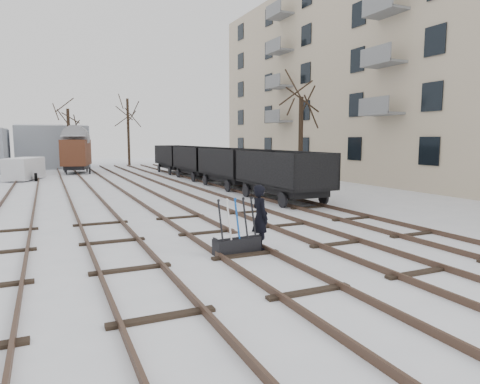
# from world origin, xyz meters

# --- Properties ---
(ground) EXTENTS (120.00, 120.00, 0.00)m
(ground) POSITION_xyz_m (0.00, 0.00, 0.00)
(ground) COLOR white
(ground) RESTS_ON ground
(tracks) EXTENTS (13.90, 52.00, 0.16)m
(tracks) POSITION_xyz_m (-0.00, 13.67, 0.07)
(tracks) COLOR black
(tracks) RESTS_ON ground
(apartment_block) EXTENTS (10.12, 45.00, 16.10)m
(apartment_block) POSITION_xyz_m (19.95, 14.00, 8.05)
(apartment_block) COLOR #C2AF95
(apartment_block) RESTS_ON ground
(shed_right) EXTENTS (7.00, 6.00, 4.50)m
(shed_right) POSITION_xyz_m (-4.00, 40.00, 2.25)
(shed_right) COLOR gray
(shed_right) RESTS_ON ground
(ground_frame) EXTENTS (1.33, 0.53, 1.49)m
(ground_frame) POSITION_xyz_m (-0.10, 0.34, 0.28)
(ground_frame) COLOR black
(ground_frame) RESTS_ON ground
(worker) EXTENTS (0.44, 0.67, 1.83)m
(worker) POSITION_xyz_m (0.65, 0.44, 0.92)
(worker) COLOR black
(worker) RESTS_ON ground
(freight_wagon_a) EXTENTS (2.41, 6.03, 2.46)m
(freight_wagon_a) POSITION_xyz_m (6.00, 8.47, 0.94)
(freight_wagon_a) COLOR black
(freight_wagon_a) RESTS_ON ground
(freight_wagon_b) EXTENTS (2.41, 6.03, 2.46)m
(freight_wagon_b) POSITION_xyz_m (6.00, 14.87, 0.94)
(freight_wagon_b) COLOR black
(freight_wagon_b) RESTS_ON ground
(freight_wagon_c) EXTENTS (2.41, 6.03, 2.46)m
(freight_wagon_c) POSITION_xyz_m (6.00, 21.27, 0.94)
(freight_wagon_c) COLOR black
(freight_wagon_c) RESTS_ON ground
(freight_wagon_d) EXTENTS (2.41, 6.03, 2.46)m
(freight_wagon_d) POSITION_xyz_m (6.00, 27.67, 0.94)
(freight_wagon_d) COLOR black
(freight_wagon_d) RESTS_ON ground
(box_van_wagon) EXTENTS (3.14, 4.74, 3.33)m
(box_van_wagon) POSITION_xyz_m (-2.21, 31.09, 1.94)
(box_van_wagon) COLOR black
(box_van_wagon) RESTS_ON ground
(panel_van) EXTENTS (2.89, 4.15, 1.68)m
(panel_van) POSITION_xyz_m (-6.22, 25.76, 0.88)
(panel_van) COLOR silver
(panel_van) RESTS_ON ground
(tree_near) EXTENTS (0.30, 0.30, 5.74)m
(tree_near) POSITION_xyz_m (10.35, 13.72, 2.87)
(tree_near) COLOR black
(tree_near) RESTS_ON ground
(tree_far_left) EXTENTS (0.30, 0.30, 6.04)m
(tree_far_left) POSITION_xyz_m (-2.51, 36.08, 3.02)
(tree_far_left) COLOR black
(tree_far_left) RESTS_ON ground
(tree_far_right) EXTENTS (0.30, 0.30, 7.69)m
(tree_far_right) POSITION_xyz_m (4.19, 41.11, 3.85)
(tree_far_right) COLOR black
(tree_far_right) RESTS_ON ground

